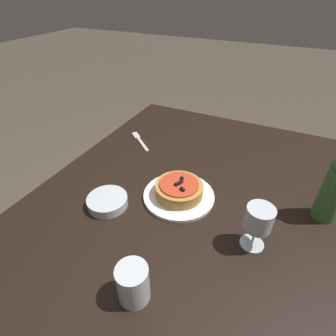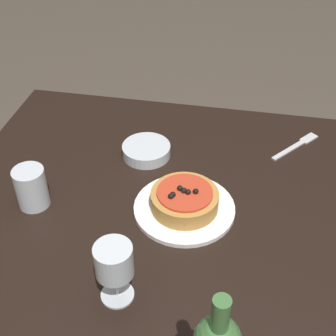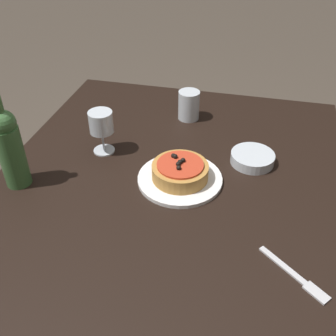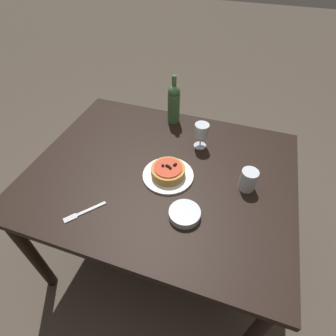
% 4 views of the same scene
% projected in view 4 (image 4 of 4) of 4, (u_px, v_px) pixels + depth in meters
% --- Properties ---
extents(ground_plane, '(14.00, 14.00, 0.00)m').
position_uv_depth(ground_plane, '(163.00, 246.00, 1.85)').
color(ground_plane, '#4C4238').
extents(dining_table, '(1.29, 1.03, 0.76)m').
position_uv_depth(dining_table, '(162.00, 182.00, 1.37)').
color(dining_table, black).
rests_on(dining_table, ground_plane).
extents(dinner_plate, '(0.25, 0.25, 0.01)m').
position_uv_depth(dinner_plate, '(168.00, 175.00, 1.27)').
color(dinner_plate, white).
rests_on(dinner_plate, dining_table).
extents(pizza, '(0.16, 0.16, 0.06)m').
position_uv_depth(pizza, '(168.00, 171.00, 1.25)').
color(pizza, '#BC843D').
rests_on(pizza, dinner_plate).
extents(wine_glass, '(0.08, 0.08, 0.14)m').
position_uv_depth(wine_glass, '(201.00, 131.00, 1.37)').
color(wine_glass, silver).
rests_on(wine_glass, dining_table).
extents(wine_bottle, '(0.07, 0.07, 0.29)m').
position_uv_depth(wine_bottle, '(174.00, 103.00, 1.52)').
color(wine_bottle, '#3D6B38').
rests_on(wine_bottle, dining_table).
extents(water_cup, '(0.08, 0.08, 0.11)m').
position_uv_depth(water_cup, '(248.00, 180.00, 1.19)').
color(water_cup, silver).
rests_on(water_cup, dining_table).
extents(side_bowl, '(0.13, 0.13, 0.03)m').
position_uv_depth(side_bowl, '(185.00, 214.00, 1.10)').
color(side_bowl, silver).
rests_on(side_bowl, dining_table).
extents(fork, '(0.13, 0.16, 0.00)m').
position_uv_depth(fork, '(82.00, 213.00, 1.12)').
color(fork, silver).
rests_on(fork, dining_table).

